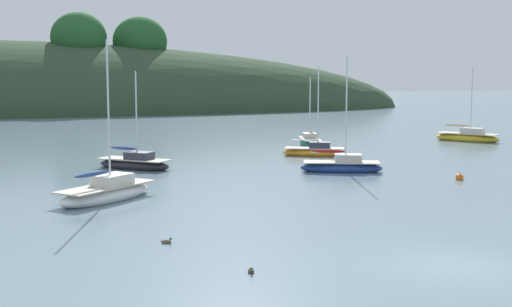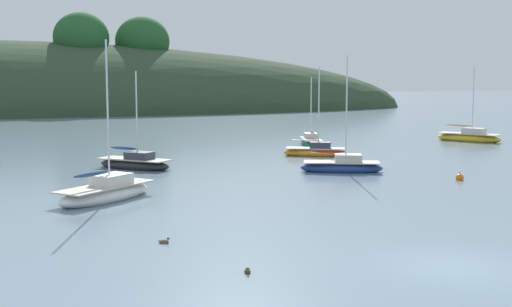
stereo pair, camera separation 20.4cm
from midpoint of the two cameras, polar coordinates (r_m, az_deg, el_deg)
name	(u,v)px [view 1 (the left image)]	position (r m, az deg, el deg)	size (l,w,h in m)	color
ground_plane	(455,266)	(21.36, 16.21, -9.14)	(400.00, 400.00, 0.00)	slate
sailboat_red_portside	(468,137)	(61.64, 17.38, 1.34)	(4.78, 5.72, 6.64)	gold
sailboat_navy_dinghy	(310,141)	(55.53, 4.48, 1.02)	(2.58, 4.78, 5.71)	#196B56
sailboat_grey_yawl	(107,192)	(31.80, -12.69, -3.23)	(5.33, 5.07, 7.53)	white
sailboat_cream_ketch	(342,166)	(40.46, 7.14, -1.06)	(5.16, 3.34, 7.05)	navy
sailboat_blue_center	(315,151)	(48.35, 4.90, 0.19)	(4.77, 3.37, 6.55)	orange
sailboat_white_near	(134,163)	(42.11, -10.38, -0.82)	(4.80, 4.64, 6.15)	#232328
mooring_buoy_channel	(460,178)	(38.62, 16.70, -1.97)	(0.44, 0.44, 0.54)	orange
duck_straggler	(167,242)	(23.42, -7.83, -7.41)	(0.42, 0.27, 0.24)	brown
duck_lone_left	(251,271)	(19.85, -0.72, -9.92)	(0.24, 0.43, 0.24)	#473828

